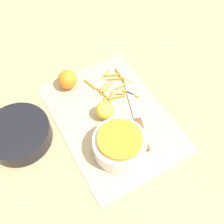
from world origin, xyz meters
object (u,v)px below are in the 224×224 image
at_px(bowl_speckled, 120,144).
at_px(bowl_dark, 19,134).
at_px(lemon, 105,110).
at_px(knife, 139,126).
at_px(orange_left, 68,80).

height_order(bowl_speckled, bowl_dark, bowl_speckled).
relative_size(bowl_speckled, lemon, 2.65).
relative_size(bowl_dark, knife, 0.74).
xyz_separation_m(bowl_dark, knife, (-0.15, -0.34, -0.02)).
relative_size(bowl_speckled, orange_left, 2.37).
bearing_deg(lemon, orange_left, 16.11).
xyz_separation_m(bowl_speckled, knife, (0.04, -0.10, -0.03)).
distance_m(knife, lemon, 0.12).
bearing_deg(lemon, bowl_speckled, 170.53).
height_order(bowl_speckled, orange_left, bowl_speckled).
relative_size(bowl_dark, lemon, 3.31).
distance_m(bowl_dark, orange_left, 0.25).
xyz_separation_m(bowl_dark, lemon, (-0.06, -0.27, 0.01)).
distance_m(bowl_speckled, bowl_dark, 0.31).
distance_m(bowl_speckled, orange_left, 0.31).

